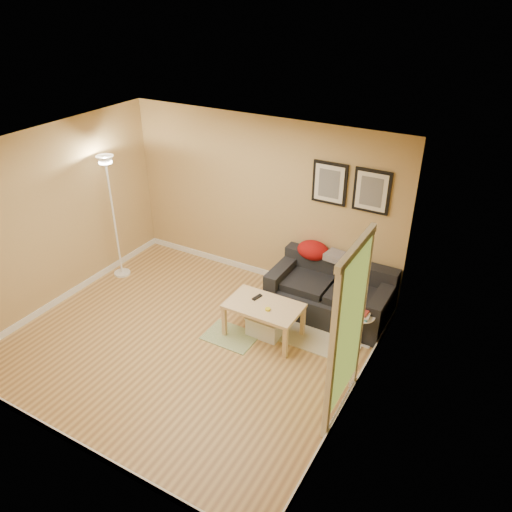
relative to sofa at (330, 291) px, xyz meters
name	(u,v)px	position (x,y,z in m)	size (l,w,h in m)	color
floor	(189,341)	(-1.38, -1.53, -0.38)	(4.50, 4.50, 0.00)	tan
ceiling	(174,153)	(-1.38, -1.53, 2.23)	(4.50, 4.50, 0.00)	white
wall_back	(262,201)	(-1.38, 0.47, 0.92)	(4.50, 4.50, 0.00)	tan
wall_front	(50,350)	(-1.38, -3.53, 0.92)	(4.50, 4.50, 0.00)	tan
wall_left	(54,218)	(-3.63, -1.53, 0.92)	(4.00, 4.00, 0.00)	tan
wall_right	(359,310)	(0.87, -1.53, 0.92)	(4.00, 4.00, 0.00)	tan
baseboard_back	(261,272)	(-1.38, 0.46, -0.33)	(4.50, 0.02, 0.10)	white
baseboard_front	(75,443)	(-1.38, -3.52, -0.33)	(4.50, 0.02, 0.10)	white
baseboard_left	(71,293)	(-3.62, -1.53, -0.33)	(0.02, 4.00, 0.10)	white
baseboard_right	(347,399)	(0.86, -1.53, -0.33)	(0.02, 4.00, 0.10)	white
sofa	(330,291)	(0.00, 0.00, 0.00)	(1.70, 0.90, 0.75)	black
red_throw	(313,250)	(-0.43, 0.32, 0.40)	(0.48, 0.36, 0.28)	#9E100E
plaid_throw	(340,258)	(0.00, 0.29, 0.41)	(0.42, 0.26, 0.10)	tan
framed_print_left	(330,183)	(-0.30, 0.45, 1.43)	(0.50, 0.04, 0.60)	black
framed_print_right	(372,191)	(0.30, 0.45, 1.43)	(0.50, 0.04, 0.60)	black
area_rug	(318,333)	(0.06, -0.52, -0.37)	(1.25, 0.85, 0.01)	beige
green_runner	(230,336)	(-0.95, -1.18, -0.37)	(0.70, 0.50, 0.01)	#668C4C
coffee_table	(264,320)	(-0.58, -0.92, -0.13)	(0.99, 0.61, 0.50)	beige
remote_control	(257,297)	(-0.73, -0.82, 0.13)	(0.05, 0.16, 0.02)	black
tape_roll	(268,309)	(-0.47, -1.00, 0.14)	(0.07, 0.07, 0.03)	yellow
storage_bin	(265,325)	(-0.56, -0.89, -0.23)	(0.47, 0.34, 0.29)	white
side_table	(361,330)	(0.64, -0.48, -0.13)	(0.32, 0.32, 0.48)	white
book_stack	(363,313)	(0.63, -0.48, 0.15)	(0.19, 0.25, 0.08)	teal
floor_lamp	(114,221)	(-3.38, -0.66, 0.58)	(0.26, 0.26, 2.02)	white
doorway	(347,338)	(0.82, -1.68, 0.65)	(0.12, 1.01, 2.13)	white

